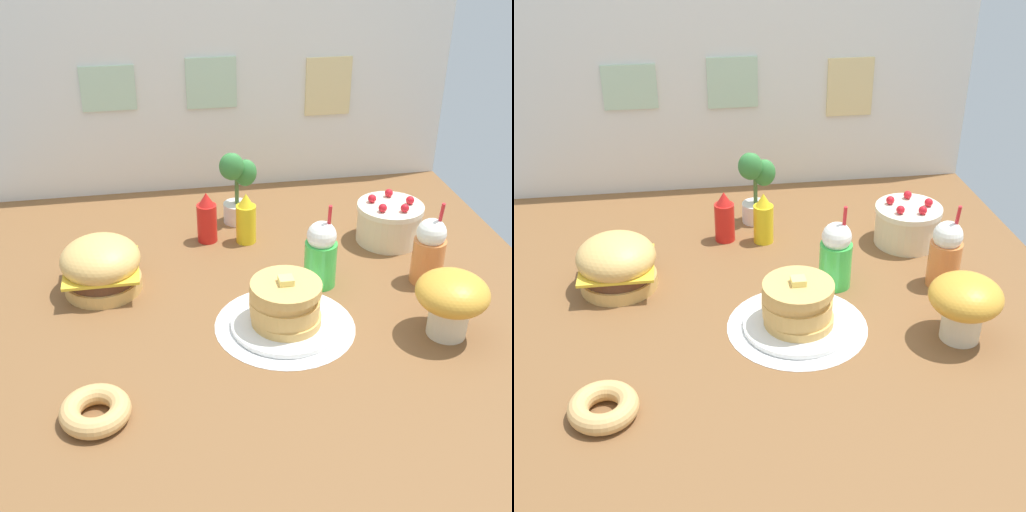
% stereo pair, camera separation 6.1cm
% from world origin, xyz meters
% --- Properties ---
extents(ground_plane, '(2.02, 2.01, 0.02)m').
position_xyz_m(ground_plane, '(0.00, 0.00, -0.01)').
color(ground_plane, brown).
extents(back_wall, '(2.02, 0.04, 0.86)m').
position_xyz_m(back_wall, '(0.00, 1.00, 0.43)').
color(back_wall, silver).
rests_on(back_wall, ground_plane).
extents(doily_mat, '(0.44, 0.44, 0.00)m').
position_xyz_m(doily_mat, '(0.06, -0.11, 0.00)').
color(doily_mat, white).
rests_on(doily_mat, ground_plane).
extents(burger, '(0.27, 0.27, 0.19)m').
position_xyz_m(burger, '(-0.50, 0.21, 0.09)').
color(burger, '#DBA859').
rests_on(burger, ground_plane).
extents(pancake_stack, '(0.34, 0.34, 0.17)m').
position_xyz_m(pancake_stack, '(0.06, -0.11, 0.07)').
color(pancake_stack, white).
rests_on(pancake_stack, doily_mat).
extents(layer_cake, '(0.25, 0.25, 0.18)m').
position_xyz_m(layer_cake, '(0.56, 0.37, 0.08)').
color(layer_cake, beige).
rests_on(layer_cake, ground_plane).
extents(ketchup_bottle, '(0.08, 0.08, 0.20)m').
position_xyz_m(ketchup_bottle, '(-0.12, 0.49, 0.09)').
color(ketchup_bottle, red).
rests_on(ketchup_bottle, ground_plane).
extents(mustard_bottle, '(0.08, 0.08, 0.20)m').
position_xyz_m(mustard_bottle, '(0.03, 0.46, 0.09)').
color(mustard_bottle, yellow).
rests_on(mustard_bottle, ground_plane).
extents(cream_soda_cup, '(0.11, 0.11, 0.30)m').
position_xyz_m(cream_soda_cup, '(0.23, 0.11, 0.12)').
color(cream_soda_cup, green).
rests_on(cream_soda_cup, ground_plane).
extents(orange_float_cup, '(0.11, 0.11, 0.30)m').
position_xyz_m(orange_float_cup, '(0.59, 0.07, 0.12)').
color(orange_float_cup, orange).
rests_on(orange_float_cup, ground_plane).
extents(donut_pink_glaze, '(0.19, 0.19, 0.06)m').
position_xyz_m(donut_pink_glaze, '(-0.51, -0.42, 0.03)').
color(donut_pink_glaze, tan).
rests_on(donut_pink_glaze, ground_plane).
extents(potted_plant, '(0.15, 0.11, 0.30)m').
position_xyz_m(potted_plant, '(0.02, 0.63, 0.16)').
color(potted_plant, white).
rests_on(potted_plant, ground_plane).
extents(mushroom_stool, '(0.22, 0.22, 0.21)m').
position_xyz_m(mushroom_stool, '(0.54, -0.23, 0.13)').
color(mushroom_stool, beige).
rests_on(mushroom_stool, ground_plane).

